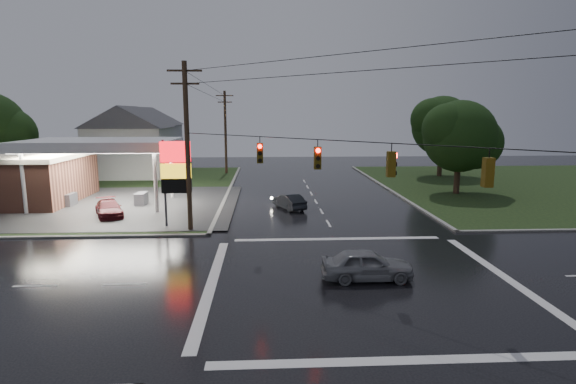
{
  "coord_description": "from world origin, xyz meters",
  "views": [
    {
      "loc": [
        -4.46,
        -19.93,
        7.79
      ],
      "look_at": [
        -3.09,
        7.07,
        3.0
      ],
      "focal_mm": 28.0,
      "sensor_mm": 36.0,
      "label": 1
    }
  ],
  "objects_px": {
    "utility_pole_nw": "(187,145)",
    "tree_ne_near": "(461,136)",
    "utility_pole_n": "(225,131)",
    "house_near": "(130,141)",
    "house_far": "(147,136)",
    "tree_ne_far": "(443,126)",
    "car_north": "(289,201)",
    "car_crossing": "(367,265)",
    "gas_station": "(20,174)",
    "pylon_sign": "(176,169)",
    "car_pump": "(109,208)"
  },
  "relations": [
    {
      "from": "car_crossing",
      "to": "pylon_sign",
      "type": "bearing_deg",
      "value": 46.48
    },
    {
      "from": "utility_pole_nw",
      "to": "car_north",
      "type": "xyz_separation_m",
      "value": [
        6.96,
        6.55,
        -5.09
      ]
    },
    {
      "from": "pylon_sign",
      "to": "car_pump",
      "type": "height_order",
      "value": "pylon_sign"
    },
    {
      "from": "tree_ne_far",
      "to": "house_near",
      "type": "bearing_deg",
      "value": 176.99
    },
    {
      "from": "house_far",
      "to": "car_pump",
      "type": "relative_size",
      "value": 2.58
    },
    {
      "from": "car_crossing",
      "to": "house_near",
      "type": "bearing_deg",
      "value": 31.13
    },
    {
      "from": "tree_ne_far",
      "to": "car_crossing",
      "type": "bearing_deg",
      "value": -116.42
    },
    {
      "from": "tree_ne_near",
      "to": "tree_ne_far",
      "type": "relative_size",
      "value": 0.92
    },
    {
      "from": "utility_pole_n",
      "to": "car_crossing",
      "type": "distance_m",
      "value": 39.47
    },
    {
      "from": "gas_station",
      "to": "house_near",
      "type": "distance_m",
      "value": 17.07
    },
    {
      "from": "car_crossing",
      "to": "tree_ne_near",
      "type": "bearing_deg",
      "value": -31.72
    },
    {
      "from": "car_north",
      "to": "utility_pole_nw",
      "type": "bearing_deg",
      "value": 19.29
    },
    {
      "from": "pylon_sign",
      "to": "car_north",
      "type": "distance_m",
      "value": 10.27
    },
    {
      "from": "pylon_sign",
      "to": "house_far",
      "type": "bearing_deg",
      "value": 106.98
    },
    {
      "from": "pylon_sign",
      "to": "tree_ne_near",
      "type": "distance_m",
      "value": 27.23
    },
    {
      "from": "house_near",
      "to": "house_far",
      "type": "height_order",
      "value": "same"
    },
    {
      "from": "car_north",
      "to": "car_crossing",
      "type": "bearing_deg",
      "value": 76.03
    },
    {
      "from": "utility_pole_n",
      "to": "house_far",
      "type": "bearing_deg",
      "value": 141.23
    },
    {
      "from": "house_near",
      "to": "car_north",
      "type": "height_order",
      "value": "house_near"
    },
    {
      "from": "tree_ne_far",
      "to": "utility_pole_n",
      "type": "bearing_deg",
      "value": 171.45
    },
    {
      "from": "car_north",
      "to": "gas_station",
      "type": "bearing_deg",
      "value": -32.96
    },
    {
      "from": "utility_pole_nw",
      "to": "house_near",
      "type": "relative_size",
      "value": 1.0
    },
    {
      "from": "house_far",
      "to": "car_pump",
      "type": "xyz_separation_m",
      "value": [
        5.59,
        -34.0,
        -3.78
      ]
    },
    {
      "from": "utility_pole_nw",
      "to": "pylon_sign",
      "type": "bearing_deg",
      "value": 135.0
    },
    {
      "from": "tree_ne_far",
      "to": "car_north",
      "type": "relative_size",
      "value": 2.57
    },
    {
      "from": "utility_pole_nw",
      "to": "house_far",
      "type": "relative_size",
      "value": 1.0
    },
    {
      "from": "pylon_sign",
      "to": "utility_pole_nw",
      "type": "relative_size",
      "value": 0.55
    },
    {
      "from": "utility_pole_nw",
      "to": "house_far",
      "type": "xyz_separation_m",
      "value": [
        -12.45,
        38.5,
        -1.32
      ]
    },
    {
      "from": "house_far",
      "to": "pylon_sign",
      "type": "bearing_deg",
      "value": -73.02
    },
    {
      "from": "utility_pole_nw",
      "to": "tree_ne_near",
      "type": "height_order",
      "value": "utility_pole_nw"
    },
    {
      "from": "pylon_sign",
      "to": "house_near",
      "type": "relative_size",
      "value": 0.54
    },
    {
      "from": "gas_station",
      "to": "house_far",
      "type": "relative_size",
      "value": 2.37
    },
    {
      "from": "utility_pole_nw",
      "to": "house_near",
      "type": "height_order",
      "value": "utility_pole_nw"
    },
    {
      "from": "gas_station",
      "to": "utility_pole_n",
      "type": "distance_m",
      "value": 24.6
    },
    {
      "from": "utility_pole_nw",
      "to": "utility_pole_n",
      "type": "xyz_separation_m",
      "value": [
        0.0,
        28.5,
        -0.25
      ]
    },
    {
      "from": "tree_ne_near",
      "to": "utility_pole_n",
      "type": "bearing_deg",
      "value": 145.9
    },
    {
      "from": "tree_ne_near",
      "to": "car_crossing",
      "type": "xyz_separation_m",
      "value": [
        -13.85,
        -21.94,
        -4.83
      ]
    },
    {
      "from": "pylon_sign",
      "to": "utility_pole_n",
      "type": "relative_size",
      "value": 0.57
    },
    {
      "from": "gas_station",
      "to": "pylon_sign",
      "type": "xyz_separation_m",
      "value": [
        15.18,
        -9.2,
        1.46
      ]
    },
    {
      "from": "gas_station",
      "to": "tree_ne_near",
      "type": "xyz_separation_m",
      "value": [
        39.82,
        2.29,
        3.01
      ]
    },
    {
      "from": "tree_ne_far",
      "to": "car_north",
      "type": "bearing_deg",
      "value": -137.67
    },
    {
      "from": "pylon_sign",
      "to": "tree_ne_far",
      "type": "relative_size",
      "value": 0.61
    },
    {
      "from": "utility_pole_n",
      "to": "utility_pole_nw",
      "type": "bearing_deg",
      "value": -90.0
    },
    {
      "from": "tree_ne_near",
      "to": "car_pump",
      "type": "bearing_deg",
      "value": -165.31
    },
    {
      "from": "pylon_sign",
      "to": "car_pump",
      "type": "relative_size",
      "value": 1.4
    },
    {
      "from": "house_near",
      "to": "car_north",
      "type": "xyz_separation_m",
      "value": [
        18.41,
        -19.95,
        -3.78
      ]
    },
    {
      "from": "pylon_sign",
      "to": "car_north",
      "type": "relative_size",
      "value": 1.57
    },
    {
      "from": "utility_pole_n",
      "to": "car_crossing",
      "type": "height_order",
      "value": "utility_pole_n"
    },
    {
      "from": "utility_pole_n",
      "to": "pylon_sign",
      "type": "bearing_deg",
      "value": -92.08
    },
    {
      "from": "utility_pole_nw",
      "to": "house_near",
      "type": "distance_m",
      "value": 28.9
    }
  ]
}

